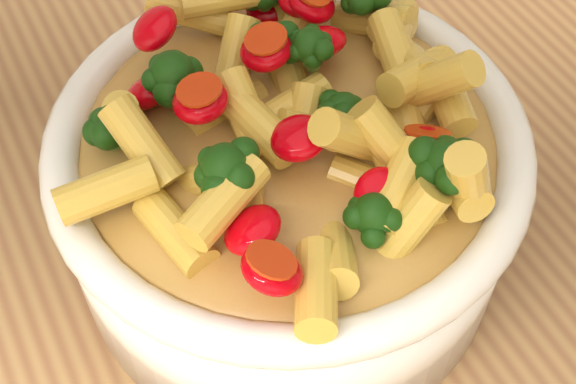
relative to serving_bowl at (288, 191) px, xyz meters
name	(u,v)px	position (x,y,z in m)	size (l,w,h in m)	color
serving_bowl	(288,191)	(0.00, 0.00, 0.00)	(0.26, 0.26, 0.11)	white
pasta_salad	(288,107)	(0.00, 0.00, 0.07)	(0.20, 0.20, 0.05)	#FFDC50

